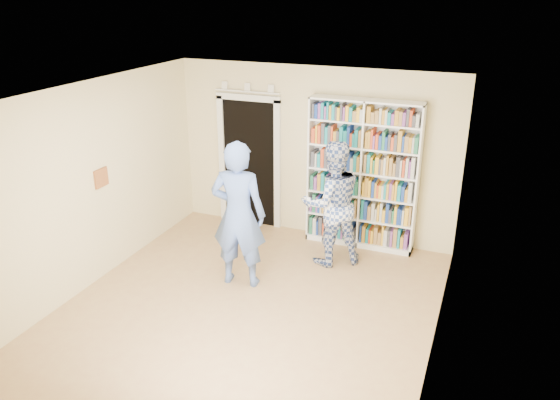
# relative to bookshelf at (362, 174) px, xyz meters

# --- Properties ---
(floor) EXTENTS (5.00, 5.00, 0.00)m
(floor) POSITION_rel_bookshelf_xyz_m (-0.83, -2.34, -1.16)
(floor) COLOR #A67750
(floor) RESTS_ON ground
(ceiling) EXTENTS (5.00, 5.00, 0.00)m
(ceiling) POSITION_rel_bookshelf_xyz_m (-0.83, -2.34, 1.54)
(ceiling) COLOR white
(ceiling) RESTS_ON wall_back
(wall_back) EXTENTS (4.50, 0.00, 4.50)m
(wall_back) POSITION_rel_bookshelf_xyz_m (-0.83, 0.16, 0.19)
(wall_back) COLOR beige
(wall_back) RESTS_ON floor
(wall_left) EXTENTS (0.00, 5.00, 5.00)m
(wall_left) POSITION_rel_bookshelf_xyz_m (-3.08, -2.34, 0.19)
(wall_left) COLOR beige
(wall_left) RESTS_ON floor
(wall_right) EXTENTS (0.00, 5.00, 5.00)m
(wall_right) POSITION_rel_bookshelf_xyz_m (1.42, -2.34, 0.19)
(wall_right) COLOR beige
(wall_right) RESTS_ON floor
(bookshelf) EXTENTS (1.66, 0.31, 2.29)m
(bookshelf) POSITION_rel_bookshelf_xyz_m (0.00, 0.00, 0.00)
(bookshelf) COLOR white
(bookshelf) RESTS_ON floor
(doorway) EXTENTS (1.10, 0.08, 2.43)m
(doorway) POSITION_rel_bookshelf_xyz_m (-1.93, 0.13, 0.02)
(doorway) COLOR black
(doorway) RESTS_ON floor
(wall_art) EXTENTS (0.03, 0.25, 0.25)m
(wall_art) POSITION_rel_bookshelf_xyz_m (-3.06, -2.14, 0.24)
(wall_art) COLOR brown
(wall_art) RESTS_ON wall_left
(man_blue) EXTENTS (0.80, 0.59, 2.01)m
(man_blue) POSITION_rel_bookshelf_xyz_m (-1.22, -1.77, -0.15)
(man_blue) COLOR #526FB8
(man_blue) RESTS_ON floor
(man_plaid) EXTENTS (1.13, 1.08, 1.84)m
(man_plaid) POSITION_rel_bookshelf_xyz_m (-0.25, -0.73, -0.24)
(man_plaid) COLOR navy
(man_plaid) RESTS_ON floor
(paper_sheet) EXTENTS (0.20, 0.05, 0.28)m
(paper_sheet) POSITION_rel_bookshelf_xyz_m (-0.18, -0.94, -0.19)
(paper_sheet) COLOR white
(paper_sheet) RESTS_ON man_plaid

